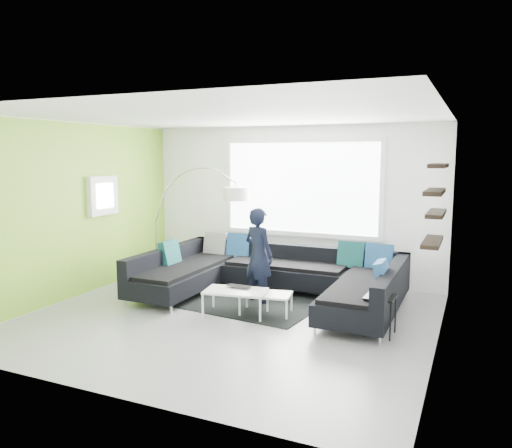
# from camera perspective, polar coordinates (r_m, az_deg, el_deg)

# --- Properties ---
(ground) EXTENTS (5.50, 5.50, 0.00)m
(ground) POSITION_cam_1_polar(r_m,az_deg,el_deg) (7.15, -3.10, -10.71)
(ground) COLOR gray
(ground) RESTS_ON ground
(room_shell) EXTENTS (5.54, 5.04, 2.82)m
(room_shell) POSITION_cam_1_polar(r_m,az_deg,el_deg) (6.96, -2.17, 4.01)
(room_shell) COLOR white
(room_shell) RESTS_ON ground
(sectional_sofa) EXTENTS (3.93, 2.43, 0.85)m
(sectional_sofa) POSITION_cam_1_polar(r_m,az_deg,el_deg) (7.81, 1.53, -6.23)
(sectional_sofa) COLOR black
(sectional_sofa) RESTS_ON ground
(rug) EXTENTS (2.51, 1.95, 0.01)m
(rug) POSITION_cam_1_polar(r_m,az_deg,el_deg) (7.95, -1.20, -8.73)
(rug) COLOR black
(rug) RESTS_ON ground
(coffee_table) EXTENTS (1.22, 0.84, 0.37)m
(coffee_table) POSITION_cam_1_polar(r_m,az_deg,el_deg) (7.25, -0.60, -8.92)
(coffee_table) COLOR white
(coffee_table) RESTS_ON ground
(arc_lamp) EXTENTS (1.93, 0.59, 2.07)m
(arc_lamp) POSITION_cam_1_polar(r_m,az_deg,el_deg) (9.50, -11.44, 0.19)
(arc_lamp) COLOR white
(arc_lamp) RESTS_ON ground
(side_table) EXTENTS (0.38, 0.38, 0.51)m
(side_table) POSITION_cam_1_polar(r_m,az_deg,el_deg) (6.64, 13.95, -10.11)
(side_table) COLOR black
(side_table) RESTS_ON ground
(person) EXTENTS (0.78, 0.71, 1.48)m
(person) POSITION_cam_1_polar(r_m,az_deg,el_deg) (7.73, 0.31, -3.60)
(person) COLOR black
(person) RESTS_ON ground
(laptop) EXTENTS (0.39, 0.26, 0.03)m
(laptop) POSITION_cam_1_polar(r_m,az_deg,el_deg) (7.25, -2.15, -7.28)
(laptop) COLOR black
(laptop) RESTS_ON coffee_table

